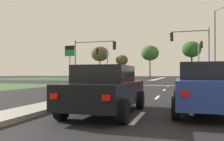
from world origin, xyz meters
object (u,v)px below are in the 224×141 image
fuel_price_totem (70,55)px  treeline_third (150,53)px  traffic_signal_near_right (195,47)px  car_red_near (191,80)px  street_lamp_second (216,43)px  car_blue_fourth (206,88)px  traffic_signal_far_right (200,54)px  treeline_fourth (192,50)px  car_black_third (106,89)px  traffic_signal_far_left (104,58)px  treeline_near (100,54)px  treeline_second (122,60)px  traffic_signal_near_left (90,53)px  car_grey_second (216,77)px

fuel_price_totem → treeline_third: bearing=71.9°
traffic_signal_near_right → car_red_near: bearing=-97.3°
traffic_signal_near_right → street_lamp_second: street_lamp_second is taller
treeline_third → car_blue_fourth: bearing=-81.4°
traffic_signal_far_right → street_lamp_second: (0.94, -9.42, 0.52)m
treeline_fourth → car_black_third: bearing=-95.3°
car_black_third → street_lamp_second: street_lamp_second is taller
car_black_third → fuel_price_totem: (-16.12, 29.75, 3.75)m
traffic_signal_far_left → traffic_signal_far_right: size_ratio=0.92×
treeline_near → treeline_second: treeline_near is taller
traffic_signal_far_left → traffic_signal_near_right: size_ratio=0.92×
traffic_signal_far_right → street_lamp_second: bearing=-84.3°
car_black_third → traffic_signal_far_left: size_ratio=0.75×
car_red_near → street_lamp_second: street_lamp_second is taller
traffic_signal_far_right → fuel_price_totem: bearing=-178.5°
fuel_price_totem → treeline_third: size_ratio=0.65×
car_black_third → street_lamp_second: 22.11m
treeline_third → traffic_signal_near_left: bearing=-92.8°
car_grey_second → traffic_signal_far_left: size_ratio=0.79×
car_black_third → fuel_price_totem: fuel_price_totem is taller
car_grey_second → treeline_second: (-20.80, 35.40, 4.50)m
car_blue_fourth → traffic_signal_near_right: size_ratio=0.71×
car_black_third → treeline_second: (-14.20, 60.05, 4.54)m
car_black_third → car_grey_second: bearing=75.0°
car_red_near → treeline_second: size_ratio=0.62×
treeline_near → traffic_signal_near_left: bearing=-72.3°
traffic_signal_near_left → street_lamp_second: (14.15, 1.89, 0.99)m
treeline_near → treeline_third: size_ratio=1.03×
car_blue_fourth → traffic_signal_far_left: bearing=114.1°
traffic_signal_near_right → treeline_fourth: treeline_fourth is taller
traffic_signal_far_right → treeline_second: size_ratio=0.88×
car_red_near → treeline_fourth: bearing=87.2°
car_blue_fourth → street_lamp_second: size_ratio=0.51×
car_red_near → car_blue_fourth: car_blue_fourth is taller
street_lamp_second → traffic_signal_far_right: bearing=95.7°
car_red_near → treeline_near: (-24.68, 46.95, 6.71)m
car_grey_second → traffic_signal_near_left: size_ratio=0.82×
car_grey_second → car_blue_fourth: 23.96m
street_lamp_second → car_grey_second: bearing=82.9°
fuel_price_totem → traffic_signal_far_right: bearing=1.5°
car_black_third → traffic_signal_far_right: traffic_signal_far_right is taller
traffic_signal_near_left → traffic_signal_far_right: 17.40m
traffic_signal_far_left → traffic_signal_near_right: bearing=-38.9°
treeline_second → traffic_signal_far_left: bearing=-82.0°
car_black_third → street_lamp_second: (6.13, 20.87, 3.95)m
car_blue_fourth → traffic_signal_near_right: 18.33m
car_grey_second → treeline_second: 41.31m
car_red_near → treeline_third: bearing=101.1°
traffic_signal_near_left → fuel_price_totem: 13.51m
car_grey_second → traffic_signal_far_right: (-1.41, 5.64, 3.40)m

